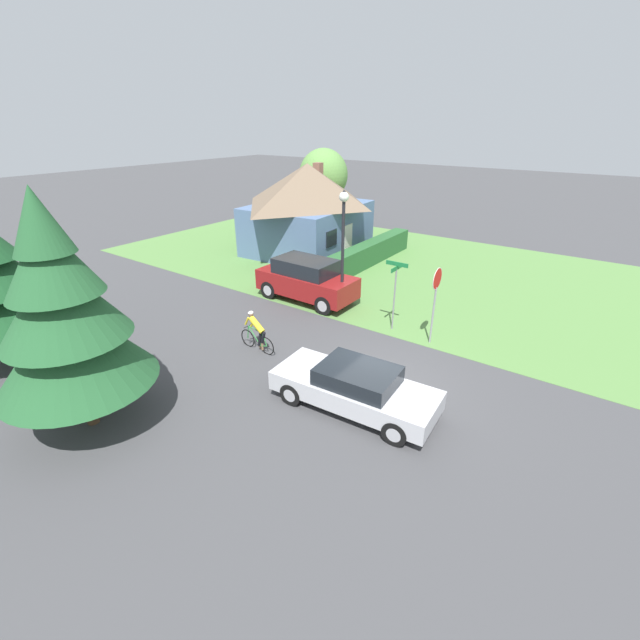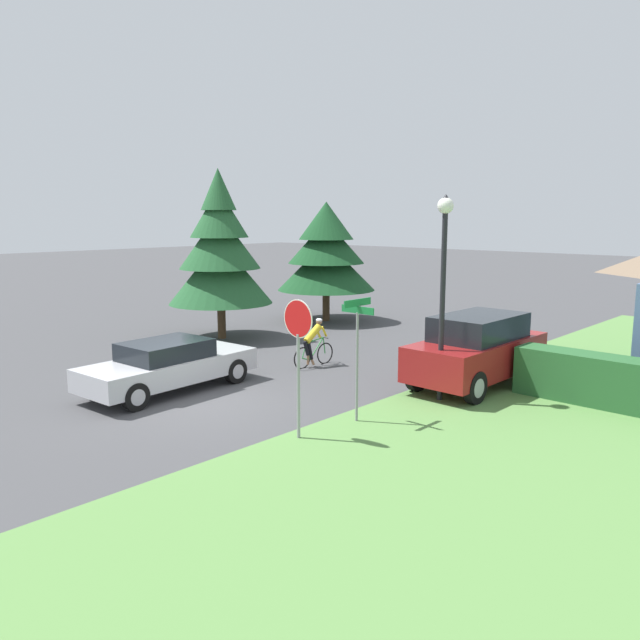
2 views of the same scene
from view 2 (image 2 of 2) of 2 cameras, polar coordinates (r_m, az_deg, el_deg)
ground_plane at (r=16.07m, az=-11.06°, el=-7.36°), size 140.00×140.00×0.00m
sedan_left_lane at (r=17.08m, az=-13.68°, el=-4.03°), size 2.09×4.88×1.36m
cyclist at (r=19.32m, az=-0.60°, el=-2.15°), size 0.44×1.67×1.50m
parked_suv_right at (r=17.60m, az=14.18°, el=-2.64°), size 2.02×4.65×1.96m
stop_sign at (r=12.76m, az=-2.01°, el=-1.77°), size 0.80×0.07×2.94m
street_lamp at (r=15.61m, az=11.25°, el=5.29°), size 0.40×0.40×5.13m
street_name_sign at (r=13.88m, az=3.43°, el=-1.64°), size 0.90×0.90×2.80m
conifer_tall_near at (r=23.78m, az=-9.15°, el=6.17°), size 3.90×3.90×6.37m
conifer_tall_far at (r=27.54m, az=0.57°, el=6.20°), size 4.29×4.29×5.25m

